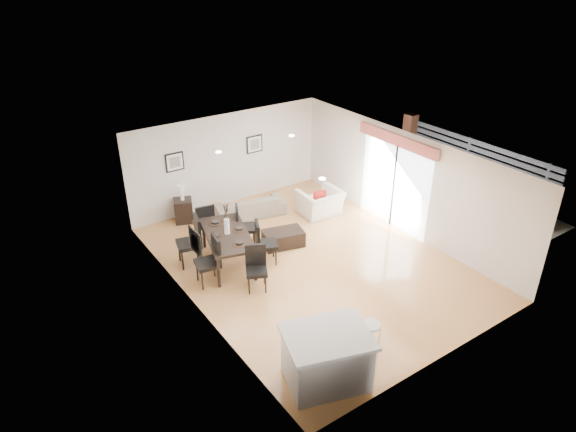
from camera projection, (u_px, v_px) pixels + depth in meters
ground at (310, 262)px, 12.40m from camera, size 8.00×8.00×0.00m
wall_back at (227, 160)px, 14.69m from camera, size 6.00×0.04×2.70m
wall_front at (449, 300)px, 8.85m from camera, size 6.00×0.04×2.70m
wall_left at (191, 251)px, 10.26m from camera, size 0.04×8.00×2.70m
wall_right at (404, 182)px, 13.27m from camera, size 0.04×8.00×2.70m
ceiling at (312, 157)px, 11.14m from camera, size 6.00×8.00×0.02m
sofa at (250, 206)px, 14.44m from camera, size 2.06×1.17×0.57m
armchair at (320, 203)px, 14.45m from camera, size 1.18×1.04×0.73m
courtyard_plant_a at (475, 196)px, 14.89m from camera, size 0.77×0.71×0.70m
courtyard_plant_b at (426, 179)px, 16.10m from camera, size 0.39×0.39×0.59m
dining_table at (227, 236)px, 12.03m from camera, size 1.47×2.14×0.81m
dining_chair_wnear at (211, 258)px, 11.36m from camera, size 0.59×0.59×1.15m
dining_chair_wfar at (193, 238)px, 12.05m from camera, size 0.66×0.66×1.22m
dining_chair_enear at (263, 240)px, 12.11m from camera, size 0.64×0.64×1.08m
dining_chair_efar at (242, 224)px, 12.82m from camera, size 0.66×0.66×1.09m
dining_chair_head at (256, 265)px, 11.23m from camera, size 0.62×0.62×1.03m
dining_chair_foot at (204, 221)px, 12.96m from camera, size 0.55×0.55×1.08m
vase at (226, 221)px, 11.84m from camera, size 1.02×1.56×0.79m
coffee_table at (283, 238)px, 13.01m from camera, size 1.12×0.83×0.40m
side_table at (184, 211)px, 14.10m from camera, size 0.63×0.63×0.65m
table_lamp at (181, 191)px, 13.82m from camera, size 0.23×0.23×0.43m
cushion at (320, 197)px, 14.21m from camera, size 0.37×0.15×0.36m
kitchen_island at (327, 358)px, 8.77m from camera, size 1.72×1.50×1.02m
bar_stool at (371, 329)px, 9.20m from camera, size 0.36×0.36×0.78m
framed_print_back_left at (175, 162)px, 13.73m from camera, size 0.52×0.04×0.52m
framed_print_back_right at (255, 144)px, 14.98m from camera, size 0.52×0.04×0.52m
framed_print_left_wall at (195, 242)px, 9.99m from camera, size 0.04×0.52×0.52m
sliding_door at (395, 168)px, 13.32m from camera, size 0.12×2.70×2.57m
courtyard at (455, 162)px, 15.69m from camera, size 6.00×6.00×2.00m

